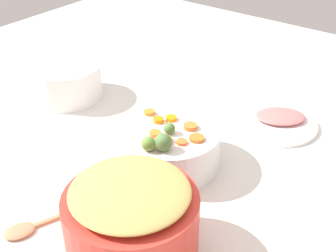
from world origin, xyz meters
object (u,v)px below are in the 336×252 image
object	(u,v)px
metal_pot	(132,227)
casserole_dish	(66,81)
ham_plate	(277,124)
serving_bowl_carrots	(168,147)
wooden_spoon	(39,224)

from	to	relation	value
metal_pot	casserole_dish	size ratio (longest dim) A/B	1.14
ham_plate	serving_bowl_carrots	bearing A→B (deg)	157.70
wooden_spoon	ham_plate	xyz separation A→B (m)	(0.69, -0.23, 0.00)
serving_bowl_carrots	ham_plate	distance (m)	0.37
serving_bowl_carrots	metal_pot	distance (m)	0.31
wooden_spoon	ham_plate	bearing A→B (deg)	-18.11
serving_bowl_carrots	wooden_spoon	size ratio (longest dim) A/B	0.95
wooden_spoon	serving_bowl_carrots	bearing A→B (deg)	-13.83
ham_plate	wooden_spoon	bearing A→B (deg)	161.89
wooden_spoon	metal_pot	bearing A→B (deg)	-73.45
serving_bowl_carrots	metal_pot	world-z (taller)	metal_pot
serving_bowl_carrots	metal_pot	xyz separation A→B (m)	(-0.29, -0.13, 0.02)
serving_bowl_carrots	ham_plate	size ratio (longest dim) A/B	1.13
metal_pot	ham_plate	size ratio (longest dim) A/B	1.12
metal_pot	wooden_spoon	bearing A→B (deg)	106.55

